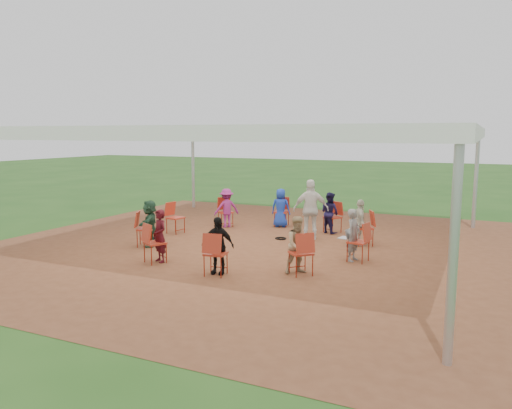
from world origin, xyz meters
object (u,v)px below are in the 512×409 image
at_px(chair_1, 364,228).
at_px(person_seated_8, 299,245).
at_px(chair_6, 145,229).
at_px(standing_person, 311,210).
at_px(chair_5, 175,218).
at_px(person_seated_2, 330,213).
at_px(chair_2, 332,217).
at_px(chair_4, 226,212).
at_px(laptop, 347,236).
at_px(chair_9, 301,253).
at_px(person_seated_6, 160,236).
at_px(chair_7, 155,243).
at_px(chair_0, 358,242).
at_px(person_seated_7, 218,245).
at_px(person_seated_1, 360,222).
at_px(cable_coil, 281,239).
at_px(person_seated_3, 281,208).
at_px(chair_3, 282,212).
at_px(person_seated_5, 150,223).
at_px(chair_8, 216,254).
at_px(person_seated_0, 353,235).
at_px(person_seated_4, 227,208).

distance_m(chair_1, person_seated_8, 3.24).
height_order(chair_6, standing_person, standing_person).
xyz_separation_m(chair_5, person_seated_2, (4.02, 1.91, 0.15)).
bearing_deg(chair_1, person_seated_8, 142.28).
relative_size(chair_2, chair_4, 1.00).
relative_size(chair_4, laptop, 2.49).
height_order(chair_9, person_seated_6, person_seated_6).
bearing_deg(chair_4, chair_7, 54.00).
height_order(person_seated_6, standing_person, standing_person).
bearing_deg(chair_0, person_seated_7, 142.28).
height_order(chair_4, laptop, chair_4).
height_order(person_seated_1, person_seated_2, same).
relative_size(chair_2, chair_7, 1.00).
relative_size(chair_0, chair_9, 1.00).
height_order(chair_7, person_seated_8, person_seated_8).
bearing_deg(person_seated_2, chair_1, 165.84).
bearing_deg(person_seated_7, laptop, 38.44).
distance_m(chair_6, person_seated_6, 1.71).
relative_size(chair_5, chair_7, 1.00).
bearing_deg(chair_7, cable_coil, 93.04).
height_order(person_seated_3, cable_coil, person_seated_3).
bearing_deg(chair_9, person_seated_7, 158.16).
height_order(chair_1, chair_3, same).
xyz_separation_m(person_seated_5, standing_person, (3.44, 2.53, 0.22)).
distance_m(chair_7, person_seated_5, 1.71).
distance_m(chair_3, standing_person, 2.08).
xyz_separation_m(chair_8, person_seated_7, (-0.02, 0.12, 0.15)).
relative_size(person_seated_1, cable_coil, 3.19).
distance_m(chair_8, person_seated_0, 3.24).
distance_m(chair_9, person_seated_4, 5.50).
bearing_deg(chair_8, cable_coil, 83.31).
height_order(chair_1, chair_8, same).
distance_m(chair_2, chair_6, 5.35).
height_order(chair_2, chair_3, same).
xyz_separation_m(chair_0, chair_9, (-0.81, -1.54, 0.00)).
bearing_deg(person_seated_8, person_seated_4, 90.00).
distance_m(chair_2, person_seated_4, 3.24).
height_order(person_seated_6, person_seated_8, same).
xyz_separation_m(person_seated_0, person_seated_2, (-1.40, 2.83, 0.00)).
height_order(chair_1, person_seated_4, person_seated_4).
relative_size(person_seated_3, person_seated_6, 1.00).
bearing_deg(person_seated_8, cable_coil, 74.01).
xyz_separation_m(chair_0, chair_3, (-3.18, 3.25, 0.00)).
bearing_deg(person_seated_3, chair_2, 165.84).
distance_m(person_seated_1, person_seated_8, 3.16).
distance_m(person_seated_1, person_seated_6, 5.12).
relative_size(chair_7, person_seated_4, 0.76).
bearing_deg(chair_3, chair_1, 144.00).
height_order(person_seated_4, person_seated_8, same).
relative_size(chair_9, person_seated_4, 0.76).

